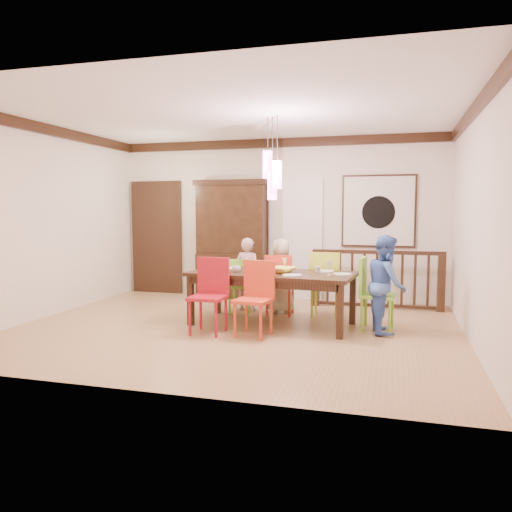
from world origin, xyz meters
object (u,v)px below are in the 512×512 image
(dining_table, at_px, (272,278))
(balustrade, at_px, (377,278))
(person_far_mid, at_px, (281,276))
(person_end_right, at_px, (386,284))
(chair_end_right, at_px, (378,289))
(person_far_left, at_px, (248,274))
(chair_far_left, at_px, (241,281))
(china_hutch, at_px, (232,239))

(dining_table, bearing_deg, balustrade, 54.80)
(person_far_mid, xyz_separation_m, person_end_right, (1.62, -0.89, 0.06))
(chair_end_right, xyz_separation_m, balustrade, (-0.07, 1.56, -0.06))
(person_far_left, height_order, person_far_mid, person_far_left)
(person_far_mid, bearing_deg, person_end_right, 148.80)
(dining_table, xyz_separation_m, balustrade, (1.38, 1.60, -0.17))
(person_end_right, bearing_deg, person_far_mid, 51.79)
(chair_end_right, relative_size, person_far_mid, 0.84)
(chair_far_left, relative_size, person_far_mid, 0.73)
(chair_far_left, distance_m, person_end_right, 2.37)
(chair_end_right, bearing_deg, dining_table, 96.75)
(chair_far_left, distance_m, person_far_mid, 0.64)
(balustrade, relative_size, person_far_mid, 1.80)
(balustrade, distance_m, person_far_left, 2.13)
(china_hutch, relative_size, balustrade, 1.02)
(person_far_mid, bearing_deg, chair_far_left, 9.40)
(person_end_right, bearing_deg, dining_table, 79.34)
(chair_far_left, bearing_deg, person_far_mid, -173.70)
(dining_table, height_order, chair_end_right, chair_end_right)
(person_end_right, bearing_deg, chair_far_left, 61.76)
(person_end_right, bearing_deg, china_hutch, 45.21)
(dining_table, relative_size, balustrade, 1.12)
(person_far_mid, bearing_deg, dining_table, 91.74)
(chair_far_left, bearing_deg, china_hutch, -70.93)
(china_hutch, height_order, person_far_left, china_hutch)
(person_far_left, relative_size, person_far_mid, 1.00)
(person_far_left, height_order, person_end_right, person_end_right)
(person_far_left, distance_m, person_end_right, 2.34)
(chair_end_right, bearing_deg, person_far_left, 73.87)
(china_hutch, relative_size, person_far_left, 1.83)
(person_far_mid, bearing_deg, balustrade, -155.14)
(balustrade, distance_m, person_far_mid, 1.63)
(china_hutch, bearing_deg, chair_end_right, -35.32)
(china_hutch, distance_m, person_end_right, 3.45)
(china_hutch, relative_size, person_far_mid, 1.84)
(balustrade, bearing_deg, dining_table, -131.51)
(balustrade, bearing_deg, person_far_left, -159.80)
(chair_far_left, bearing_deg, person_end_right, 155.68)
(chair_end_right, distance_m, person_far_left, 2.21)
(person_far_left, bearing_deg, balustrade, -151.86)
(balustrade, bearing_deg, person_end_right, -84.59)
(chair_far_left, relative_size, person_end_right, 0.66)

